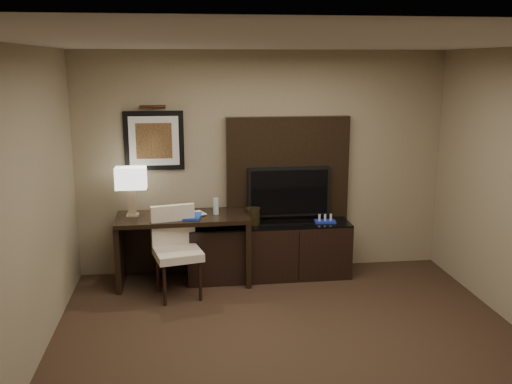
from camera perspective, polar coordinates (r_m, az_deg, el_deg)
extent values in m
cube|color=#2F1F15|center=(5.10, 4.64, -17.34)|extent=(4.50, 5.00, 0.01)
cube|color=silver|center=(4.41, 5.30, 14.67)|extent=(4.50, 5.00, 0.01)
cube|color=gray|center=(6.98, 0.68, 2.91)|extent=(4.50, 0.01, 2.70)
cube|color=gray|center=(4.66, -23.26, -3.21)|extent=(0.01, 5.00, 2.70)
cube|color=black|center=(6.78, -7.23, -5.69)|extent=(1.54, 0.69, 0.82)
cube|color=black|center=(6.94, 1.24, -5.77)|extent=(1.96, 0.56, 0.67)
cube|color=black|center=(6.98, 3.19, 2.23)|extent=(1.50, 0.12, 1.30)
cube|color=black|center=(6.93, 3.31, 0.05)|extent=(1.00, 0.08, 0.60)
cube|color=black|center=(6.86, -10.16, 5.07)|extent=(0.70, 0.04, 0.70)
cylinder|color=#3B2113|center=(6.78, -10.31, 8.38)|extent=(0.04, 0.04, 0.30)
cube|color=#1B3DB2|center=(6.59, -6.57, -2.41)|extent=(0.29, 0.35, 0.02)
imported|color=beige|center=(6.63, -6.57, -1.43)|extent=(0.16, 0.08, 0.22)
cylinder|color=silver|center=(6.66, -4.03, -1.42)|extent=(0.07, 0.07, 0.19)
cylinder|color=black|center=(6.77, -0.34, -2.41)|extent=(0.20, 0.20, 0.20)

